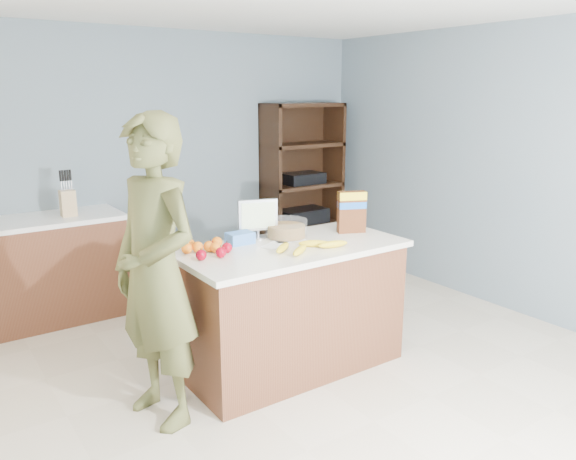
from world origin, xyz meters
TOP-DOWN VIEW (x-y plane):
  - floor at (0.00, 0.00)m, footprint 4.50×5.00m
  - walls at (0.00, 0.00)m, footprint 4.52×5.02m
  - counter_peninsula at (0.00, 0.30)m, footprint 1.56×0.76m
  - back_cabinet at (-1.20, 2.20)m, footprint 1.24×0.62m
  - shelving_unit at (1.55, 2.35)m, footprint 0.90×0.40m
  - person at (-1.00, 0.23)m, footprint 0.57×0.74m
  - knife_block at (-1.01, 2.14)m, footprint 0.12×0.10m
  - envelopes at (-0.01, 0.40)m, footprint 0.40×0.21m
  - bananas at (0.02, 0.16)m, footprint 0.54×0.28m
  - apples at (-0.54, 0.39)m, footprint 0.28×0.24m
  - oranges at (-0.56, 0.52)m, footprint 0.30×0.24m
  - blue_carton at (-0.27, 0.55)m, footprint 0.18×0.12m
  - salad_bowl at (0.10, 0.51)m, footprint 0.30×0.30m
  - tv at (-0.09, 0.60)m, footprint 0.28×0.12m
  - cereal_box at (0.58, 0.35)m, footprint 0.22×0.15m

SIDE VIEW (x-z plane):
  - floor at x=0.00m, z-range -0.01..0.01m
  - counter_peninsula at x=0.00m, z-range -0.03..0.87m
  - back_cabinet at x=-1.20m, z-range 0.00..0.90m
  - shelving_unit at x=1.55m, z-range -0.04..1.76m
  - envelopes at x=-0.01m, z-range 0.90..0.90m
  - person at x=-1.00m, z-range 0.00..1.82m
  - bananas at x=0.02m, z-range 0.90..0.95m
  - apples at x=-0.54m, z-range 0.90..0.97m
  - oranges at x=-0.56m, z-range 0.90..0.97m
  - blue_carton at x=-0.27m, z-range 0.90..0.98m
  - salad_bowl at x=0.10m, z-range 0.89..1.02m
  - knife_block at x=-1.01m, z-range 0.86..1.17m
  - tv at x=-0.09m, z-range 0.92..1.20m
  - cereal_box at x=0.58m, z-range 0.93..1.23m
  - walls at x=0.00m, z-range 0.40..2.91m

